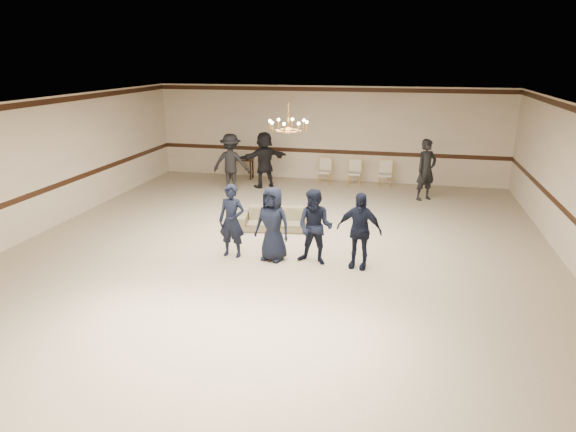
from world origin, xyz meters
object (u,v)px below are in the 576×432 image
(settee, at_px, (276,219))
(adult_right, at_px, (426,170))
(boy_a, at_px, (232,221))
(banquet_chair_left, at_px, (325,172))
(adult_left, at_px, (231,163))
(adult_mid, at_px, (264,160))
(console_table, at_px, (242,169))
(chandelier, at_px, (288,116))
(boy_d, at_px, (359,230))
(banquet_chair_right, at_px, (385,175))
(banquet_chair_mid, at_px, (355,173))
(boy_c, at_px, (315,227))
(boy_b, at_px, (273,224))

(settee, xyz_separation_m, adult_right, (3.70, 3.62, 0.65))
(boy_a, height_order, banquet_chair_left, boy_a)
(settee, xyz_separation_m, adult_left, (-2.30, 3.32, 0.65))
(adult_mid, bearing_deg, banquet_chair_left, 163.51)
(adult_right, bearing_deg, console_table, 129.57)
(chandelier, relative_size, adult_left, 0.51)
(adult_left, distance_m, banquet_chair_left, 3.19)
(boy_d, distance_m, adult_mid, 6.93)
(boy_d, bearing_deg, banquet_chair_right, 97.12)
(boy_d, bearing_deg, banquet_chair_mid, 105.67)
(boy_d, bearing_deg, adult_left, 140.37)
(settee, xyz_separation_m, console_table, (-2.51, 5.00, 0.08))
(adult_left, xyz_separation_m, adult_right, (6.00, 0.30, 0.00))
(boy_c, height_order, adult_left, adult_left)
(chandelier, height_order, boy_c, chandelier)
(adult_mid, height_order, adult_right, same)
(banquet_chair_left, distance_m, banquet_chair_mid, 1.00)
(boy_c, bearing_deg, banquet_chair_mid, 98.41)
(adult_right, bearing_deg, settee, -173.62)
(adult_right, xyz_separation_m, banquet_chair_mid, (-2.21, 1.18, -0.47))
(settee, bearing_deg, boy_b, -85.95)
(boy_a, xyz_separation_m, boy_c, (1.80, 0.00, 0.00))
(settee, height_order, banquet_chair_right, banquet_chair_right)
(adult_left, height_order, banquet_chair_mid, adult_left)
(boy_d, xyz_separation_m, banquet_chair_right, (0.27, 6.68, -0.35))
(boy_d, relative_size, settee, 0.86)
(boy_a, bearing_deg, adult_right, 55.47)
(chandelier, bearing_deg, boy_c, -57.59)
(boy_a, height_order, banquet_chair_mid, boy_a)
(banquet_chair_right, bearing_deg, boy_d, -92.20)
(boy_c, xyz_separation_m, banquet_chair_left, (-0.83, 6.68, -0.35))
(banquet_chair_left, bearing_deg, adult_left, -147.60)
(boy_d, relative_size, banquet_chair_mid, 1.80)
(adult_mid, bearing_deg, boy_d, 82.60)
(settee, bearing_deg, banquet_chair_mid, 64.25)
(banquet_chair_mid, bearing_deg, boy_c, -87.37)
(adult_mid, bearing_deg, boy_a, 59.94)
(boy_c, distance_m, settee, 2.36)
(boy_d, distance_m, banquet_chair_mid, 6.73)
(settee, xyz_separation_m, banquet_chair_left, (0.49, 4.80, 0.17))
(boy_c, xyz_separation_m, boy_d, (0.90, 0.00, 0.00))
(console_table, bearing_deg, banquet_chair_right, -6.02)
(boy_c, relative_size, banquet_chair_mid, 1.80)
(adult_left, height_order, adult_right, same)
(boy_b, distance_m, banquet_chair_left, 6.69)
(banquet_chair_mid, xyz_separation_m, console_table, (-4.00, 0.20, -0.09))
(adult_right, xyz_separation_m, console_table, (-6.21, 1.38, -0.56))
(adult_mid, xyz_separation_m, banquet_chair_right, (3.89, 0.78, -0.47))
(console_table, bearing_deg, banquet_chair_left, -7.54)
(chandelier, distance_m, boy_d, 3.07)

